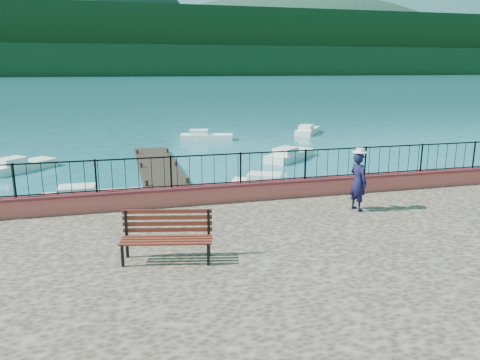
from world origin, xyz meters
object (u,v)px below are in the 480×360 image
boat_2 (290,153)px  boat_4 (207,135)px  boat_0 (93,194)px  boat_3 (21,163)px  person (358,182)px  boat_1 (279,182)px  boat_5 (308,129)px  park_bench (167,247)px

boat_2 → boat_4: 9.41m
boat_0 → boat_3: bearing=119.0°
boat_0 → boat_3: same height
person → boat_2: (3.16, 13.76, -1.68)m
boat_1 → boat_5: 18.93m
park_bench → boat_4: bearing=89.9°
park_bench → boat_2: (9.07, 16.09, -1.13)m
boat_1 → boat_5: size_ratio=1.11×
boat_4 → boat_1: bearing=-74.6°
boat_0 → boat_3: 8.52m
person → boat_5: 25.32m
person → boat_0: person is taller
boat_3 → park_bench: bearing=-116.3°
boat_1 → boat_4: same height
park_bench → person: (5.91, 2.33, 0.55)m
boat_2 → boat_5: same height
person → boat_0: (-7.90, 6.95, -1.68)m
boat_1 → boat_5: (8.53, 16.90, 0.00)m
boat_0 → person: bearing=-40.0°
boat_3 → boat_4: bearing=-11.0°
boat_0 → boat_4: same height
person → boat_1: (-0.02, 6.89, -1.68)m
boat_2 → boat_5: 11.37m
boat_1 → park_bench: bearing=-97.1°
boat_0 → boat_5: bearing=47.1°
boat_0 → boat_5: (16.41, 16.84, 0.00)m
boat_1 → boat_5: bearing=88.7°
person → boat_1: 7.09m
boat_2 → boat_4: size_ratio=1.05×
boat_4 → boat_0: bearing=-101.6°
boat_0 → boat_2: size_ratio=0.98×
person → boat_2: size_ratio=0.43×
boat_5 → boat_2: bearing=-172.9°
boat_2 → boat_4: same height
boat_0 → boat_5: size_ratio=1.06×
park_bench → boat_3: size_ratio=0.57×
person → boat_3: 18.80m
person → boat_3: size_ratio=0.48×
park_bench → boat_4: (5.68, 24.88, -1.13)m
boat_3 → person: bearing=-96.5°
boat_1 → boat_3: bearing=172.7°
person → boat_3: bearing=26.7°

